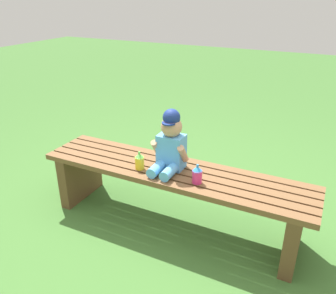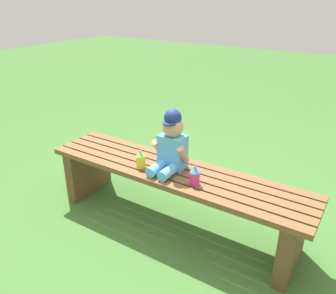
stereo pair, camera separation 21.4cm
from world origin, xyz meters
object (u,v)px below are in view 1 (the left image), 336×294
sippy_cup_left (140,161)px  child_figure (170,144)px  park_bench (173,186)px  sippy_cup_right (197,174)px

sippy_cup_left → child_figure: bearing=28.5°
child_figure → park_bench: bearing=-14.8°
sippy_cup_right → child_figure: bearing=157.4°
park_bench → sippy_cup_right: sippy_cup_right is taller
sippy_cup_left → sippy_cup_right: size_ratio=1.00×
park_bench → child_figure: child_figure is taller
park_bench → child_figure: 0.31m
park_bench → sippy_cup_left: sippy_cup_left is taller
park_bench → sippy_cup_right: bearing=-23.5°
park_bench → child_figure: bearing=165.2°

